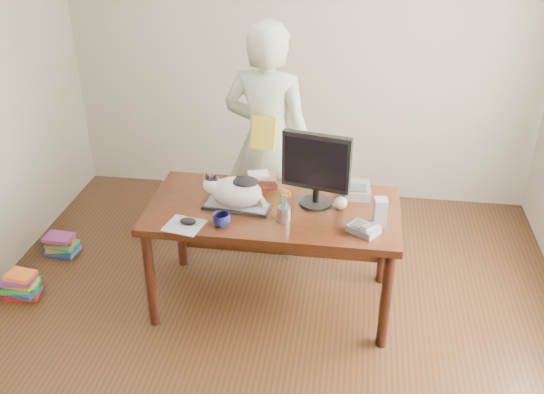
{
  "coord_description": "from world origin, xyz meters",
  "views": [
    {
      "loc": [
        0.48,
        -2.71,
        2.67
      ],
      "look_at": [
        0.0,
        0.55,
        0.85
      ],
      "focal_mm": 40.0,
      "sensor_mm": 36.0,
      "label": 1
    }
  ],
  "objects_px": {
    "keyboard": "(237,206)",
    "person": "(268,143)",
    "monitor": "(316,166)",
    "coffee_mug": "(221,220)",
    "speaker": "(380,212)",
    "book_pile_b": "(61,244)",
    "pen_cup": "(284,212)",
    "book_stack": "(261,179)",
    "cat": "(234,191)",
    "book_pile_a": "(22,285)",
    "mouse": "(188,221)",
    "baseball": "(341,203)",
    "calculator": "(357,190)",
    "phone": "(364,229)",
    "desk": "(275,220)"
  },
  "relations": [
    {
      "from": "keyboard",
      "to": "mouse",
      "type": "height_order",
      "value": "mouse"
    },
    {
      "from": "mouse",
      "to": "person",
      "type": "distance_m",
      "value": 1.01
    },
    {
      "from": "desk",
      "to": "cat",
      "type": "xyz_separation_m",
      "value": [
        -0.24,
        -0.12,
        0.27
      ]
    },
    {
      "from": "calculator",
      "to": "pen_cup",
      "type": "bearing_deg",
      "value": -141.38
    },
    {
      "from": "calculator",
      "to": "book_pile_a",
      "type": "xyz_separation_m",
      "value": [
        -2.28,
        -0.45,
        -0.69
      ]
    },
    {
      "from": "book_stack",
      "to": "desk",
      "type": "bearing_deg",
      "value": -70.42
    },
    {
      "from": "desk",
      "to": "cat",
      "type": "bearing_deg",
      "value": -152.63
    },
    {
      "from": "monitor",
      "to": "desk",
      "type": "bearing_deg",
      "value": -170.9
    },
    {
      "from": "speaker",
      "to": "book_pile_b",
      "type": "height_order",
      "value": "speaker"
    },
    {
      "from": "mouse",
      "to": "speaker",
      "type": "relative_size",
      "value": 0.64
    },
    {
      "from": "cat",
      "to": "book_pile_a",
      "type": "bearing_deg",
      "value": -167.68
    },
    {
      "from": "keyboard",
      "to": "person",
      "type": "relative_size",
      "value": 0.25
    },
    {
      "from": "speaker",
      "to": "keyboard",
      "type": "bearing_deg",
      "value": 169.35
    },
    {
      "from": "pen_cup",
      "to": "book_pile_a",
      "type": "distance_m",
      "value": 1.98
    },
    {
      "from": "baseball",
      "to": "book_pile_b",
      "type": "distance_m",
      "value": 2.28
    },
    {
      "from": "book_pile_a",
      "to": "book_pile_b",
      "type": "xyz_separation_m",
      "value": [
        0.03,
        0.55,
        -0.02
      ]
    },
    {
      "from": "keyboard",
      "to": "book_pile_a",
      "type": "distance_m",
      "value": 1.67
    },
    {
      "from": "book_pile_a",
      "to": "pen_cup",
      "type": "bearing_deg",
      "value": 1.42
    },
    {
      "from": "keyboard",
      "to": "book_stack",
      "type": "xyz_separation_m",
      "value": [
        0.1,
        0.34,
        0.02
      ]
    },
    {
      "from": "keyboard",
      "to": "speaker",
      "type": "xyz_separation_m",
      "value": [
        0.89,
        -0.07,
        0.07
      ]
    },
    {
      "from": "baseball",
      "to": "speaker",
      "type": "bearing_deg",
      "value": -32.07
    },
    {
      "from": "speaker",
      "to": "person",
      "type": "xyz_separation_m",
      "value": [
        -0.8,
        0.77,
        0.06
      ]
    },
    {
      "from": "speaker",
      "to": "calculator",
      "type": "relative_size",
      "value": 0.74
    },
    {
      "from": "mouse",
      "to": "baseball",
      "type": "distance_m",
      "value": 0.96
    },
    {
      "from": "cat",
      "to": "phone",
      "type": "distance_m",
      "value": 0.84
    },
    {
      "from": "desk",
      "to": "book_pile_a",
      "type": "height_order",
      "value": "desk"
    },
    {
      "from": "desk",
      "to": "monitor",
      "type": "xyz_separation_m",
      "value": [
        0.26,
        -0.01,
        0.43
      ]
    },
    {
      "from": "baseball",
      "to": "book_pile_a",
      "type": "relative_size",
      "value": 0.31
    },
    {
      "from": "keyboard",
      "to": "monitor",
      "type": "relative_size",
      "value": 0.9
    },
    {
      "from": "monitor",
      "to": "coffee_mug",
      "type": "bearing_deg",
      "value": -135.18
    },
    {
      "from": "pen_cup",
      "to": "phone",
      "type": "xyz_separation_m",
      "value": [
        0.49,
        -0.07,
        -0.03
      ]
    },
    {
      "from": "desk",
      "to": "calculator",
      "type": "relative_size",
      "value": 6.92
    },
    {
      "from": "speaker",
      "to": "cat",
      "type": "bearing_deg",
      "value": 169.44
    },
    {
      "from": "keyboard",
      "to": "cat",
      "type": "xyz_separation_m",
      "value": [
        -0.01,
        -0.0,
        0.11
      ]
    },
    {
      "from": "coffee_mug",
      "to": "person",
      "type": "xyz_separation_m",
      "value": [
        0.14,
        0.94,
        0.1
      ]
    },
    {
      "from": "mouse",
      "to": "coffee_mug",
      "type": "bearing_deg",
      "value": 14.12
    },
    {
      "from": "desk",
      "to": "speaker",
      "type": "distance_m",
      "value": 0.73
    },
    {
      "from": "book_pile_b",
      "to": "speaker",
      "type": "bearing_deg",
      "value": -10.94
    },
    {
      "from": "book_stack",
      "to": "person",
      "type": "height_order",
      "value": "person"
    },
    {
      "from": "phone",
      "to": "person",
      "type": "height_order",
      "value": "person"
    },
    {
      "from": "coffee_mug",
      "to": "book_pile_a",
      "type": "bearing_deg",
      "value": 177.06
    },
    {
      "from": "monitor",
      "to": "baseball",
      "type": "xyz_separation_m",
      "value": [
        0.17,
        -0.02,
        -0.24
      ]
    },
    {
      "from": "desk",
      "to": "cat",
      "type": "relative_size",
      "value": 3.79
    },
    {
      "from": "keyboard",
      "to": "calculator",
      "type": "distance_m",
      "value": 0.81
    },
    {
      "from": "calculator",
      "to": "book_pile_a",
      "type": "bearing_deg",
      "value": -173.04
    },
    {
      "from": "pen_cup",
      "to": "coffee_mug",
      "type": "relative_size",
      "value": 2.0
    },
    {
      "from": "cat",
      "to": "book_pile_a",
      "type": "relative_size",
      "value": 1.56
    },
    {
      "from": "desk",
      "to": "pen_cup",
      "type": "bearing_deg",
      "value": -69.13
    },
    {
      "from": "calculator",
      "to": "coffee_mug",
      "type": "bearing_deg",
      "value": -150.87
    },
    {
      "from": "mouse",
      "to": "baseball",
      "type": "relative_size",
      "value": 1.32
    }
  ]
}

